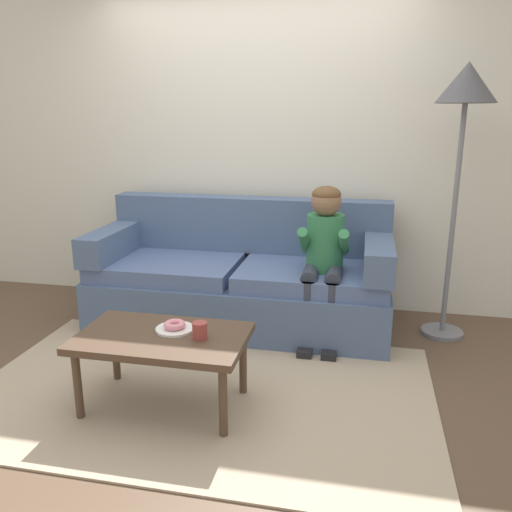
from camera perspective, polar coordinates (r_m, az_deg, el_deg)
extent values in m
plane|color=brown|center=(3.37, -4.64, -12.57)|extent=(10.00, 10.00, 0.00)
cube|color=silver|center=(4.34, 0.30, 13.04)|extent=(8.00, 0.10, 2.80)
cube|color=tan|center=(3.16, -5.96, -14.53)|extent=(2.66, 1.66, 0.01)
cube|color=slate|center=(4.01, -1.73, -4.90)|extent=(2.22, 0.90, 0.38)
cube|color=slate|center=(4.04, -9.60, -1.18)|extent=(1.07, 0.74, 0.12)
cube|color=slate|center=(3.79, 6.25, -2.18)|extent=(1.07, 0.74, 0.12)
cube|color=slate|center=(4.19, -0.66, 3.51)|extent=(2.22, 0.20, 0.43)
cube|color=slate|center=(4.23, -15.21, 1.60)|extent=(0.20, 0.90, 0.22)
cube|color=slate|center=(3.78, 13.28, 0.12)|extent=(0.20, 0.90, 0.22)
cube|color=#4C3828|center=(2.88, -10.26, -8.85)|extent=(0.91, 0.55, 0.04)
cylinder|color=#4C3828|center=(2.97, -18.96, -13.33)|extent=(0.04, 0.04, 0.39)
cylinder|color=#4C3828|center=(2.68, -3.63, -15.75)|extent=(0.04, 0.04, 0.39)
cylinder|color=#4C3828|center=(3.30, -15.16, -9.99)|extent=(0.04, 0.04, 0.39)
cylinder|color=#4C3828|center=(3.04, -1.43, -11.68)|extent=(0.04, 0.04, 0.39)
cylinder|color=#337A4C|center=(3.69, 7.58, 1.47)|extent=(0.26, 0.26, 0.40)
sphere|color=#846047|center=(3.61, 7.72, 5.97)|extent=(0.21, 0.21, 0.21)
ellipsoid|color=brown|center=(3.60, 7.75, 6.71)|extent=(0.20, 0.20, 0.12)
cylinder|color=#333847|center=(3.60, 6.01, -1.97)|extent=(0.11, 0.30, 0.11)
cylinder|color=#333847|center=(3.53, 5.65, -6.24)|extent=(0.09, 0.09, 0.44)
cube|color=black|center=(3.59, 5.45, -10.24)|extent=(0.10, 0.20, 0.06)
cylinder|color=#337A4C|center=(3.59, 5.30, 1.73)|extent=(0.07, 0.29, 0.23)
cylinder|color=#333847|center=(3.59, 8.55, -2.11)|extent=(0.11, 0.30, 0.11)
cylinder|color=#333847|center=(3.52, 8.25, -6.40)|extent=(0.09, 0.09, 0.44)
cube|color=black|center=(3.58, 8.04, -10.42)|extent=(0.10, 0.20, 0.06)
cylinder|color=#337A4C|center=(3.57, 9.64, 1.50)|extent=(0.07, 0.29, 0.23)
cylinder|color=white|center=(2.91, -8.90, -7.92)|extent=(0.21, 0.21, 0.01)
torus|color=pink|center=(2.90, -8.92, -7.46)|extent=(0.16, 0.16, 0.04)
cylinder|color=#993D38|center=(2.78, -6.19, -8.12)|extent=(0.08, 0.08, 0.09)
cube|color=gold|center=(3.63, -10.92, -10.26)|extent=(0.16, 0.09, 0.05)
cylinder|color=gold|center=(3.66, -12.17, -10.10)|extent=(0.06, 0.06, 0.05)
cylinder|color=gold|center=(3.60, -9.65, -10.42)|extent=(0.06, 0.06, 0.05)
cylinder|color=slate|center=(4.12, 19.70, -7.84)|extent=(0.30, 0.30, 0.03)
cylinder|color=slate|center=(3.88, 20.82, 3.74)|extent=(0.04, 0.04, 1.66)
cone|color=#4C4C51|center=(3.82, 22.17, 17.23)|extent=(0.39, 0.39, 0.26)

